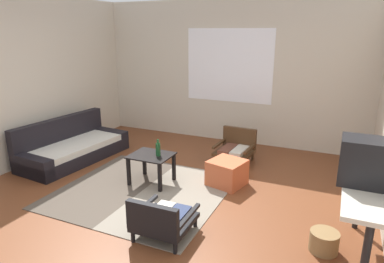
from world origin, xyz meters
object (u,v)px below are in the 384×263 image
Objects in this scene: armchair_striped_foreground at (162,219)px; ottoman_orange at (227,173)px; clay_vase at (368,155)px; wicker_basket at (324,241)px; couch at (72,148)px; crt_television at (371,162)px; armchair_by_window at (236,147)px; glass_bottle at (158,149)px; coffee_table at (151,161)px; console_shelf at (366,192)px.

armchair_striped_foreground is 1.55m from ottoman_orange.
clay_vase reaches higher than ottoman_orange.
ottoman_orange is 1.74m from wicker_basket.
couch is 3.74× the size of crt_television.
couch is 4.53m from clay_vase.
clay_vase is at bearing 44.83° from wicker_basket.
armchair_by_window is 1.54m from glass_bottle.
wicker_basket is (2.28, -0.69, -0.43)m from glass_bottle.
coffee_table is 2.78m from clay_vase.
glass_bottle is at bearing 171.33° from clay_vase.
glass_bottle is at bearing 162.36° from crt_television.
crt_television reaches higher than coffee_table.
console_shelf is 6.07× the size of glass_bottle.
armchair_striped_foreground is (2.54, -1.41, 0.01)m from couch.
crt_television reaches higher than ottoman_orange.
wicker_basket is (1.38, -1.06, -0.08)m from ottoman_orange.
armchair_striped_foreground is 2.12× the size of wicker_basket.
coffee_table is 0.40× the size of console_shelf.
glass_bottle reaches higher than armchair_by_window.
crt_television is (1.67, -1.20, 0.87)m from ottoman_orange.
wicker_basket is (4.12, -0.94, -0.10)m from couch.
armchair_striped_foreground is at bearing -168.25° from console_shelf.
console_shelf is at bearing -12.99° from couch.
armchair_striped_foreground is at bearing -58.96° from glass_bottle.
coffee_table is at bearing 164.37° from console_shelf.
armchair_by_window is at bearing 127.52° from wicker_basket.
coffee_table is 0.97× the size of armchair_striped_foreground.
coffee_table is 1.09m from ottoman_orange.
ottoman_orange is 1.04m from glass_bottle.
crt_television is 1.00m from wicker_basket.
clay_vase is at bearing 89.57° from crt_television.
ottoman_orange is 1.61× the size of wicker_basket.
couch is 2.75m from ottoman_orange.
glass_bottle is at bearing -118.99° from armchair_by_window.
armchair_by_window is 1.20× the size of crt_television.
couch is 4.62m from crt_television.
glass_bottle is (-0.69, 1.15, 0.31)m from armchair_striped_foreground.
armchair_by_window reaches higher than ottoman_orange.
couch reaches higher than coffee_table.
clay_vase reaches higher than coffee_table.
couch reaches higher than glass_bottle.
glass_bottle is at bearing 163.53° from console_shelf.
wicker_basket is at bearing -135.17° from clay_vase.
armchair_by_window is at bearing 57.70° from coffee_table.
wicker_basket is (1.55, -2.01, -0.15)m from armchair_by_window.
armchair_striped_foreground is 2.16m from clay_vase.
armchair_by_window is at bearing 131.38° from console_shelf.
clay_vase is at bearing -24.73° from ottoman_orange.
armchair_by_window reaches higher than wicker_basket.
crt_television is at bearing 10.10° from armchair_striped_foreground.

